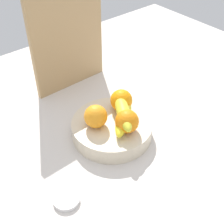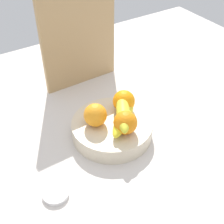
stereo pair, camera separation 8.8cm
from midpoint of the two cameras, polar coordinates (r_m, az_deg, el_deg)
The scene contains 8 objects.
ground_plane at distance 95.21cm, azimuth 2.53°, elevation -6.05°, with size 180.00×140.00×3.00cm, color beige.
fruit_bowl at distance 94.33cm, azimuth 2.66°, elevation -3.15°, with size 24.48×24.48×5.07cm, color beige.
orange_front_left at distance 89.73cm, azimuth -0.31°, elevation -0.67°, with size 6.88×6.88×6.88cm, color orange.
orange_front_right at distance 87.62cm, azimuth 5.35°, elevation -2.08°, with size 6.88×6.88×6.88cm, color orange.
orange_center at distance 95.11cm, azimuth 4.84°, elevation 1.89°, with size 6.88×6.88×6.88cm, color orange.
banana_bunch at distance 90.42cm, azimuth 4.88°, elevation -0.75°, with size 15.66×16.66×6.20cm.
cutting_board at distance 110.04cm, azimuth -3.79°, elevation 13.46°, with size 28.00×1.80×36.00cm, color tan.
jar_lid at distance 81.69cm, azimuth -7.23°, elevation -14.86°, with size 6.77×6.77×1.13cm, color white.
Camera 2 is at (-35.37, -56.15, 66.92)cm, focal length 49.64 mm.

